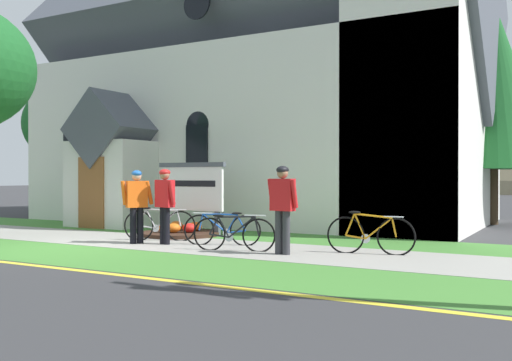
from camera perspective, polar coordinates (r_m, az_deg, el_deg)
name	(u,v)px	position (r m, az deg, el deg)	size (l,w,h in m)	color
ground	(174,232)	(15.95, -8.11, -5.10)	(140.00, 140.00, 0.00)	#333335
sidewalk_slab	(115,239)	(14.40, -13.86, -5.69)	(32.00, 2.57, 0.01)	#99968E
grass_verge	(31,251)	(12.75, -21.40, -6.51)	(32.00, 2.28, 0.01)	#427F33
church_lawn	(175,231)	(16.21, -8.07, -5.00)	(24.00, 2.19, 0.01)	#427F33
church_building	(272,80)	(20.18, 1.61, 9.91)	(15.26, 9.80, 14.10)	silver
church_sign	(191,188)	(15.33, -6.44, -0.75)	(2.18, 0.25, 1.90)	#474C56
flower_bed	(180,232)	(15.00, -7.56, -5.08)	(2.03, 2.03, 0.34)	#382319
bicycle_black	(159,225)	(13.88, -9.59, -4.36)	(1.66, 0.68, 0.82)	black
bicycle_blue	(370,235)	(11.55, 11.27, -5.29)	(1.71, 0.35, 0.86)	black
bicycle_red	(222,229)	(12.80, -3.35, -4.84)	(1.64, 0.66, 0.76)	black
bicycle_yellow	(234,233)	(11.82, -2.24, -5.27)	(1.70, 0.49, 0.77)	black
cyclist_in_red_jersey	(165,200)	(13.03, -9.04, -1.94)	(0.63, 0.37, 1.70)	black
cyclist_in_yellow_jersey	(137,201)	(13.29, -11.76, -1.99)	(0.46, 0.64, 1.67)	black
cyclist_in_blue_jersey	(283,202)	(11.23, 2.65, -2.17)	(0.66, 0.36, 1.74)	#2D2D33
roadside_conifer	(494,85)	(19.94, 22.52, 8.72)	(3.51, 3.51, 7.10)	#3D2D1E
yard_deciduous_tree	(68,124)	(24.17, -18.12, 5.33)	(3.53, 3.53, 5.21)	#3D2D1E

